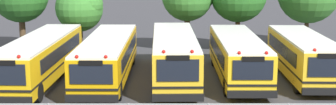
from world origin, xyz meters
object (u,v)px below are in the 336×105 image
school_bus_1 (106,56)px  school_bus_4 (302,55)px  school_bus_3 (236,55)px  school_bus_0 (39,57)px  tree_1 (80,7)px  school_bus_2 (173,55)px

school_bus_1 → school_bus_4: school_bus_4 is taller
school_bus_3 → school_bus_0: bearing=2.4°
school_bus_3 → school_bus_4: bearing=-179.9°
school_bus_3 → school_bus_4: (3.85, 0.00, 0.02)m
school_bus_0 → tree_1: tree_1 is taller
school_bus_0 → school_bus_2: (7.69, 0.10, 0.07)m
school_bus_1 → school_bus_3: 7.59m
school_bus_2 → school_bus_3: school_bus_2 is taller
school_bus_2 → school_bus_4: school_bus_2 is taller
school_bus_1 → school_bus_3: size_ratio=1.11×
school_bus_2 → tree_1: 10.73m
school_bus_2 → school_bus_3: (3.71, 0.37, -0.09)m
school_bus_2 → school_bus_1: bearing=-4.6°
school_bus_0 → school_bus_4: school_bus_4 is taller
school_bus_4 → school_bus_1: bearing=1.7°
school_bus_4 → tree_1: tree_1 is taller
school_bus_2 → school_bus_0: bearing=-0.3°
school_bus_0 → school_bus_3: (11.41, 0.47, -0.02)m
school_bus_4 → school_bus_2: bearing=3.8°
school_bus_0 → school_bus_1: (3.81, 0.34, -0.04)m
school_bus_0 → school_bus_1: school_bus_0 is taller
school_bus_4 → tree_1: 16.41m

